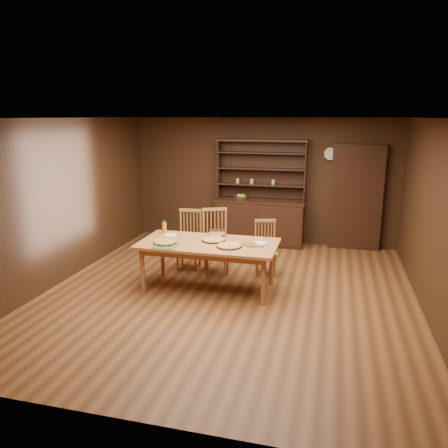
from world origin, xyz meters
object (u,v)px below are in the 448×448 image
(chair_left, at_px, (189,237))
(chair_right, at_px, (265,245))
(dining_table, at_px, (208,247))
(chair_center, at_px, (215,238))
(china_hutch, at_px, (260,216))
(juice_bottle, at_px, (164,228))

(chair_left, bearing_deg, chair_right, -2.30)
(dining_table, height_order, chair_center, chair_center)
(chair_left, bearing_deg, chair_center, -12.35)
(china_hutch, height_order, chair_right, china_hutch)
(chair_right, relative_size, juice_bottle, 4.18)
(chair_right, bearing_deg, chair_left, 166.28)
(juice_bottle, bearing_deg, dining_table, -19.65)
(chair_left, height_order, chair_center, chair_center)
(chair_right, height_order, juice_bottle, juice_bottle)
(juice_bottle, bearing_deg, chair_center, 35.63)
(dining_table, distance_m, chair_center, 0.83)
(chair_left, xyz_separation_m, chair_right, (1.35, 0.03, -0.06))
(china_hutch, height_order, juice_bottle, china_hutch)
(chair_left, bearing_deg, china_hutch, 57.81)
(chair_left, distance_m, chair_center, 0.51)
(china_hutch, relative_size, chair_left, 2.10)
(china_hutch, distance_m, chair_left, 2.00)
(chair_center, height_order, juice_bottle, chair_center)
(chair_center, relative_size, juice_bottle, 4.95)
(chair_right, bearing_deg, dining_table, -143.58)
(china_hutch, relative_size, chair_center, 1.98)
(dining_table, relative_size, chair_left, 2.03)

